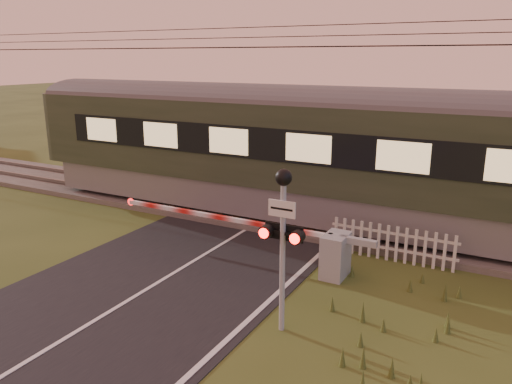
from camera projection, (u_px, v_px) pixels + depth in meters
The scene contains 7 objects.
ground at pixel (141, 294), 11.35m from camera, with size 160.00×160.00×0.00m, color #36441A.
road at pixel (135, 298), 11.14m from camera, with size 6.00×140.00×0.03m.
track_bed at pixel (269, 214), 16.86m from camera, with size 140.00×3.40×0.39m.
overhead_wires at pixel (271, 40), 15.37m from camera, with size 120.00×0.62×0.62m.
boom_gate at pixel (320, 250), 12.28m from camera, with size 7.56×0.84×1.12m.
crossing_signal at pixel (283, 222), 9.27m from camera, with size 0.83×0.35×3.25m.
picket_fence at pixel (392, 243), 13.05m from camera, with size 3.33×0.08×0.97m.
Camera 1 is at (7.21, -7.87, 5.21)m, focal length 35.00 mm.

